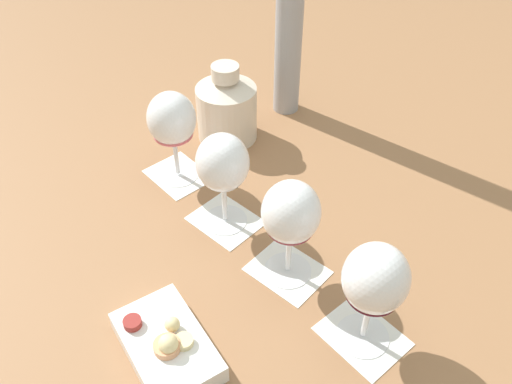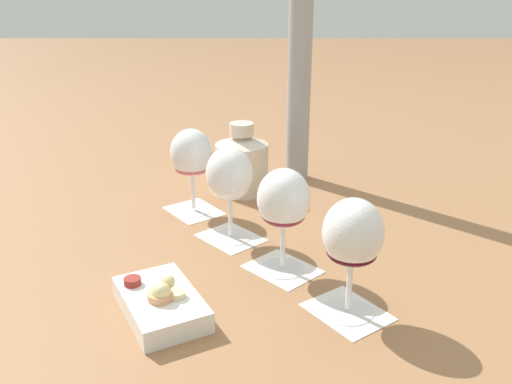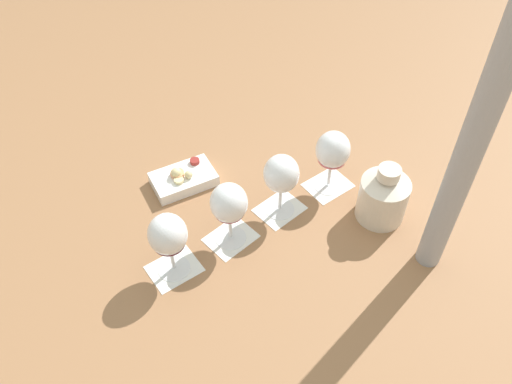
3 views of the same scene
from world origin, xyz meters
The scene contains 11 objects.
ground_plane centered at (0.00, 0.00, 0.00)m, with size 8.00×8.00×0.00m, color #936642.
tasting_card_0 centered at (-0.19, -0.13, 0.00)m, with size 0.14×0.14×0.00m.
tasting_card_1 centered at (-0.06, -0.05, 0.00)m, with size 0.14×0.14×0.00m.
tasting_card_2 centered at (0.06, 0.05, 0.00)m, with size 0.14×0.14×0.00m.
tasting_card_3 centered at (0.18, 0.13, 0.00)m, with size 0.14×0.14×0.00m.
wine_glass_0 centered at (-0.19, -0.13, 0.12)m, with size 0.09×0.09×0.17m.
wine_glass_1 centered at (-0.06, -0.05, 0.12)m, with size 0.09×0.09×0.17m.
wine_glass_2 centered at (0.06, 0.05, 0.12)m, with size 0.09×0.09×0.17m.
wine_glass_3 centered at (0.18, 0.13, 0.12)m, with size 0.09×0.09×0.17m.
ceramic_vase centered at (-0.31, -0.03, 0.07)m, with size 0.12×0.12×0.16m.
snack_dish centered at (0.18, -0.13, 0.02)m, with size 0.19×0.16×0.06m.
Camera 2 is at (0.85, -0.00, 0.44)m, focal length 38.00 mm.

